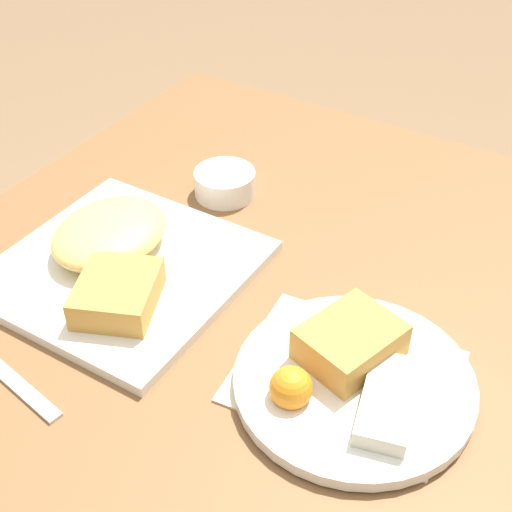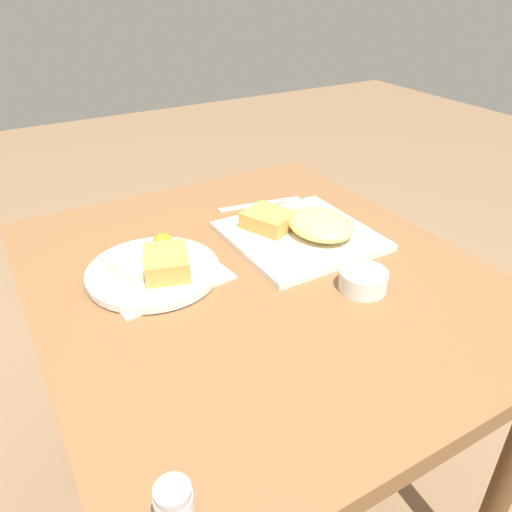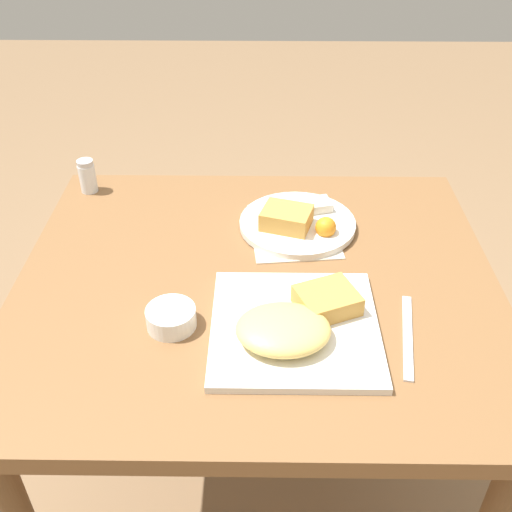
{
  "view_description": "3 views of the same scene",
  "coord_description": "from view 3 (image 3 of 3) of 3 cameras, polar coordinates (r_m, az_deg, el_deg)",
  "views": [
    {
      "loc": [
        0.56,
        0.35,
        1.3
      ],
      "look_at": [
        0.01,
        0.01,
        0.78
      ],
      "focal_mm": 50.0,
      "sensor_mm": 36.0,
      "label": 1
    },
    {
      "loc": [
        -0.7,
        0.41,
        1.25
      ],
      "look_at": [
        0.02,
        -0.01,
        0.75
      ],
      "focal_mm": 35.0,
      "sensor_mm": 36.0,
      "label": 2
    },
    {
      "loc": [
        0.01,
        -0.91,
        1.45
      ],
      "look_at": [
        -0.0,
        0.02,
        0.77
      ],
      "focal_mm": 42.0,
      "sensor_mm": 36.0,
      "label": 3
    }
  ],
  "objects": [
    {
      "name": "ground_plane",
      "position": [
        1.71,
        0.07,
        -21.66
      ],
      "size": [
        8.0,
        8.0,
        0.0
      ],
      "primitive_type": "plane",
      "color": "#846647"
    },
    {
      "name": "dining_table",
      "position": [
        1.22,
        0.1,
        -5.5
      ],
      "size": [
        0.93,
        0.82,
        0.73
      ],
      "color": "brown",
      "rests_on": "ground_plane"
    },
    {
      "name": "menu_card",
      "position": [
        1.29,
        3.56,
        2.44
      ],
      "size": [
        0.2,
        0.24,
        0.0
      ],
      "rotation": [
        0.0,
        0.0,
        0.11
      ],
      "color": "beige",
      "rests_on": "dining_table"
    },
    {
      "name": "plate_square_near",
      "position": [
        1.03,
        3.72,
        -6.52
      ],
      "size": [
        0.29,
        0.29,
        0.06
      ],
      "color": "white",
      "rests_on": "dining_table"
    },
    {
      "name": "plate_oval_far",
      "position": [
        1.29,
        3.95,
        3.34
      ],
      "size": [
        0.25,
        0.25,
        0.05
      ],
      "color": "white",
      "rests_on": "menu_card"
    },
    {
      "name": "sauce_ramekin",
      "position": [
        1.05,
        -8.09,
        -5.79
      ],
      "size": [
        0.09,
        0.09,
        0.04
      ],
      "color": "white",
      "rests_on": "dining_table"
    },
    {
      "name": "salt_shaker",
      "position": [
        1.47,
        -15.73,
        7.17
      ],
      "size": [
        0.04,
        0.04,
        0.08
      ],
      "color": "white",
      "rests_on": "dining_table"
    },
    {
      "name": "butter_knife",
      "position": [
        1.07,
        14.24,
        -7.39
      ],
      "size": [
        0.05,
        0.21,
        0.0
      ],
      "rotation": [
        0.0,
        0.0,
        1.4
      ],
      "color": "silver",
      "rests_on": "dining_table"
    }
  ]
}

